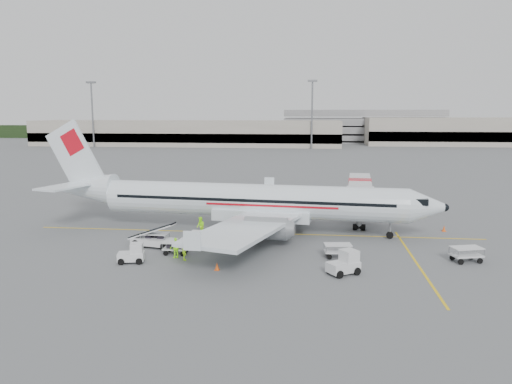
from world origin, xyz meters
The scene contains 26 objects.
ground centered at (0.00, 0.00, 0.00)m, with size 360.00×360.00×0.00m, color #56595B.
stripe_lead centered at (0.00, 0.00, 0.01)m, with size 44.00×0.20×0.01m, color yellow.
stripe_cross centered at (14.00, -8.00, 0.01)m, with size 0.20×20.00×0.01m, color yellow.
terminal_west centered at (-40.00, 130.00, 4.50)m, with size 110.00×22.00×9.00m, color gray, non-canonical shape.
terminal_east centered at (70.00, 145.00, 5.00)m, with size 90.00×26.00×10.00m, color gray, non-canonical shape.
parking_garage centered at (25.00, 160.00, 7.00)m, with size 62.00×24.00×14.00m, color slate, non-canonical shape.
treeline centered at (0.00, 175.00, 3.00)m, with size 300.00×3.00×6.00m, color black, non-canonical shape.
mast_west centered at (-70.00, 118.00, 11.00)m, with size 3.20×1.20×22.00m, color slate, non-canonical shape.
mast_center centered at (5.00, 118.00, 11.00)m, with size 3.20×1.20×22.00m, color slate, non-canonical shape.
aircraft centered at (-0.18, 0.51, 5.41)m, with size 39.26×30.77×10.82m, color white, non-canonical shape.
jet_bridge centered at (10.96, 8.55, 2.21)m, with size 3.15×16.82×4.41m, color silver, non-canonical shape.
belt_loader centered at (-8.13, -6.09, 1.43)m, with size 5.28×1.98×2.86m, color silver, non-canonical shape.
tug_fore centered at (8.05, -11.86, 0.89)m, with size 2.30×1.32×1.78m, color silver, non-canonical shape.
tug_mid centered at (-4.71, -6.38, 0.80)m, with size 2.07×1.19×1.60m, color silver, non-canonical shape.
tug_aft centered at (-8.48, -10.87, 0.79)m, with size 2.03×1.17×1.57m, color silver, non-canonical shape.
cart_loaded_a centered at (-8.15, -5.80, 0.60)m, with size 2.30×1.36×1.20m, color silver, non-canonical shape.
cart_loaded_b centered at (-5.61, -8.12, 0.54)m, with size 2.07×1.23×1.08m, color silver, non-canonical shape.
cart_empty_a centered at (7.86, -7.54, 0.57)m, with size 2.20×1.30×1.15m, color silver, non-canonical shape.
cart_empty_b centered at (17.97, -7.62, 0.61)m, with size 2.35×1.39×1.23m, color silver, non-canonical shape.
cone_nose centered at (18.87, 2.92, 0.31)m, with size 0.38×0.38×0.63m, color #EC5413.
cone_port centered at (-2.91, 19.05, 0.31)m, with size 0.38×0.38×0.62m, color #EC5413.
cone_stbd centered at (-1.35, -11.96, 0.30)m, with size 0.37×0.37×0.60m, color #EC5413.
crew_a centered at (-2.81, -5.82, 0.90)m, with size 0.66×0.43×1.80m, color #97EB15.
crew_b centered at (-5.00, -1.50, 0.91)m, with size 0.88×0.69×1.82m, color #97EB15.
crew_c centered at (-4.41, -9.73, 0.84)m, with size 1.08×0.62×1.67m, color #97EB15.
crew_d centered at (-5.29, -9.20, 0.85)m, with size 0.99×0.41×1.69m, color #97EB15.
Camera 1 is at (5.74, -47.64, 11.75)m, focal length 35.00 mm.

